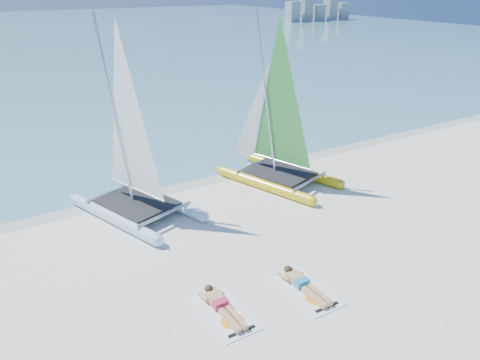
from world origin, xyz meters
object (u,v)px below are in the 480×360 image
at_px(catamaran_yellow, 271,129).
at_px(sunbather_a, 221,305).
at_px(sunbather_b, 303,284).
at_px(catamaran_blue, 131,157).
at_px(towel_b, 307,291).
at_px(towel_a, 225,313).

bearing_deg(catamaran_yellow, sunbather_a, -150.77).
xyz_separation_m(sunbather_a, sunbather_b, (2.19, -0.35, 0.00)).
relative_size(catamaran_blue, sunbather_a, 3.82).
bearing_deg(towel_b, sunbather_a, 166.08).
distance_m(catamaran_yellow, sunbather_b, 7.36).
bearing_deg(catamaran_blue, catamaran_yellow, -18.20).
distance_m(towel_b, sunbather_b, 0.22).
bearing_deg(towel_a, sunbather_a, 90.00).
relative_size(catamaran_blue, catamaran_yellow, 1.02).
xyz_separation_m(catamaran_blue, catamaran_yellow, (5.50, 0.01, 0.07)).
height_order(catamaran_blue, sunbather_a, catamaran_blue).
bearing_deg(sunbather_b, catamaran_blue, 109.07).
bearing_deg(sunbather_b, towel_a, 175.87).
height_order(sunbather_a, towel_b, sunbather_a).
bearing_deg(sunbather_b, sunbather_a, 170.91).
bearing_deg(towel_a, catamaran_blue, 89.81).
xyz_separation_m(catamaran_yellow, sunbather_b, (-3.33, -6.28, -1.92)).
distance_m(catamaran_blue, towel_a, 6.42).
relative_size(towel_b, sunbather_b, 1.07).
bearing_deg(towel_a, sunbather_b, -4.13).
distance_m(towel_a, sunbather_a, 0.22).
xyz_separation_m(catamaran_blue, towel_a, (-0.02, -6.11, -1.96)).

